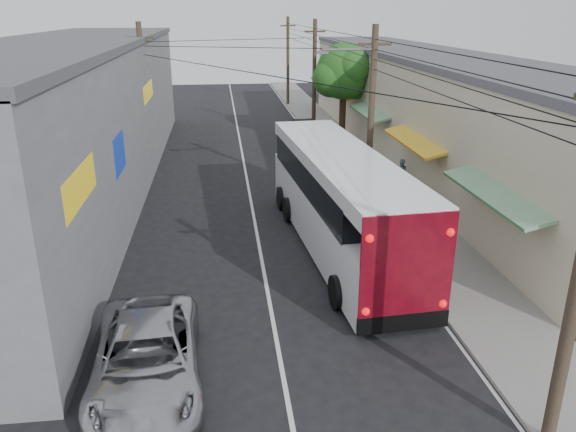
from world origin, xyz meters
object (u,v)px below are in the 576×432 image
object	(u,v)px
pedestrian_far	(401,173)
jeepney	(147,359)
parked_suv	(328,168)
parked_car_mid	(311,136)
coach_bus	(339,199)
pedestrian_near	(406,220)
parked_car_far	(305,129)

from	to	relation	value
pedestrian_far	jeepney	bearing A→B (deg)	49.95
parked_suv	parked_car_mid	world-z (taller)	parked_car_mid
coach_bus	pedestrian_far	bearing A→B (deg)	51.72
parked_suv	pedestrian_far	size ratio (longest dim) A/B	3.78
parked_suv	pedestrian_near	xyz separation A→B (m)	(1.37, -8.55, 0.26)
parked_car_mid	jeepney	bearing A→B (deg)	-108.07
coach_bus	parked_suv	bearing A→B (deg)	77.51
parked_suv	pedestrian_near	size ratio (longest dim) A/B	2.93
coach_bus	pedestrian_near	size ratio (longest dim) A/B	6.94
pedestrian_near	parked_car_far	bearing A→B (deg)	-81.37
jeepney	pedestrian_near	xyz separation A→B (m)	(8.82, 7.58, 0.29)
parked_car_far	pedestrian_far	world-z (taller)	pedestrian_far
pedestrian_far	coach_bus	bearing A→B (deg)	52.49
parked_suv	pedestrian_far	distance (m)	3.72
pedestrian_near	jeepney	bearing A→B (deg)	46.44
parked_car_mid	pedestrian_near	distance (m)	16.63
parked_car_far	pedestrian_far	bearing A→B (deg)	-77.31
parked_car_mid	coach_bus	bearing A→B (deg)	-95.70
coach_bus	pedestrian_far	distance (m)	8.30
jeepney	pedestrian_near	distance (m)	11.63
jeepney	pedestrian_near	world-z (taller)	pedestrian_near
parked_suv	pedestrian_near	bearing A→B (deg)	-81.01
parked_car_far	pedestrian_far	size ratio (longest dim) A/B	2.81
coach_bus	pedestrian_near	xyz separation A→B (m)	(2.58, -0.22, -0.86)
parked_car_mid	pedestrian_near	world-z (taller)	pedestrian_near
parked_suv	pedestrian_far	world-z (taller)	parked_suv
coach_bus	pedestrian_near	distance (m)	2.73
parked_suv	coach_bus	bearing A→B (deg)	-98.37
parked_car_far	pedestrian_near	world-z (taller)	pedestrian_near
parked_car_far	parked_car_mid	bearing A→B (deg)	-90.93
jeepney	parked_car_mid	world-z (taller)	parked_car_mid
coach_bus	parked_car_far	world-z (taller)	coach_bus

